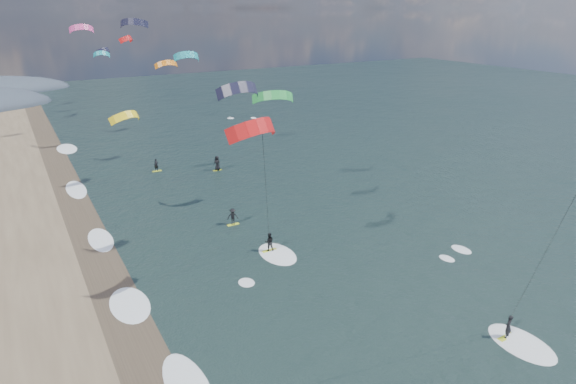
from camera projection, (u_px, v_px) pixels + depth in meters
wet_sand_strip at (139, 351)px, 27.50m from camera, size 3.00×240.00×0.00m
kitesurfer_near_b at (267, 175)px, 31.53m from camera, size 6.93×8.50×13.02m
far_kitesurfers at (213, 183)px, 51.55m from camera, size 7.55×19.44×1.81m
bg_kite_field at (147, 56)px, 63.17m from camera, size 14.72×74.17×10.14m
shoreline_surf at (140, 304)px, 31.90m from camera, size 2.40×79.40×0.11m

